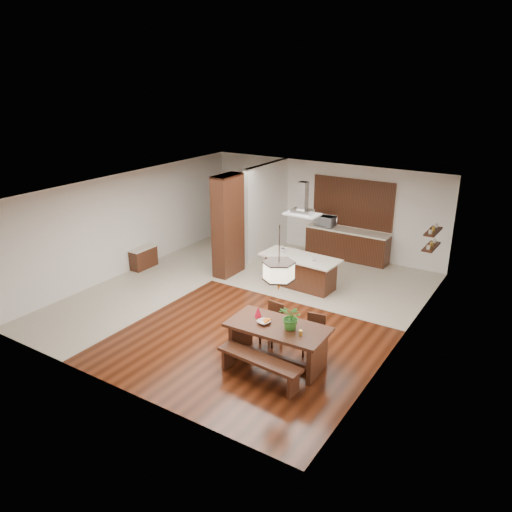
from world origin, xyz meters
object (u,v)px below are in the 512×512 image
Objects in this scene: dining_table at (278,336)px; dining_chair_right at (313,336)px; hallway_console at (144,258)px; dining_chair_left at (271,324)px; foliage_plant at (292,317)px; island_cup at (312,259)px; dining_bench at (259,369)px; fruit_bowl at (264,322)px; kitchen_island at (300,271)px; pendant_lantern at (279,259)px; range_hood at (303,199)px; microwave at (326,221)px.

dining_chair_right is (0.48, 0.63, -0.17)m from dining_table.
hallway_console is 6.71m from dining_chair_right.
foliage_plant is (0.81, -0.58, 0.64)m from dining_chair_left.
dining_chair_left is (-0.52, 0.60, -0.16)m from dining_table.
island_cup is (-1.47, 2.89, 0.49)m from dining_chair_right.
fruit_bowl reaches higher than dining_bench.
foliage_plant is at bearing 4.11° from dining_table.
kitchen_island reaches higher than dining_table.
foliage_plant reaches higher than kitchen_island.
fruit_bowl is 3.65m from island_cup.
foliage_plant is at bearing 9.30° from fruit_bowl.
hallway_console is at bearing 168.68° from dining_chair_left.
dining_bench is 2.13m from pendant_lantern.
microwave is at bearing 101.58° from range_hood.
range_hood is (-1.88, 3.02, 2.02)m from dining_chair_right.
dining_table is at bearing -68.98° from range_hood.
fruit_bowl is 3.90m from kitchen_island.
fruit_bowl reaches higher than hallway_console.
foliage_plant reaches higher than dining_bench.
range_hood reaches higher than dining_chair_left.
island_cup is at bearing 12.91° from hallway_console.
dining_chair_left is 1.18m from foliage_plant.
foliage_plant reaches higher than hallway_console.
dining_table is at bearing -42.51° from dining_chair_left.
kitchen_island reaches higher than dining_bench.
pendant_lantern reaches higher than dining_bench.
range_hood is at bearing 111.02° from pendant_lantern.
range_hood reaches higher than island_cup.
pendant_lantern is (6.00, -2.36, 1.93)m from hallway_console.
hallway_console is 5.75m from microwave.
dining_table is 1.55× the size of pendant_lantern.
island_cup is (0.41, -0.13, -1.54)m from range_hood.
dining_bench is 1.93× the size of dining_chair_left.
island_cup is (-0.99, 3.51, -1.32)m from pendant_lantern.
dining_chair_right is at bearing -15.01° from hallway_console.
foliage_plant is 0.62m from fruit_bowl.
island_cup is 3.03m from microwave.
foliage_plant is at bearing -61.83° from kitchen_island.
dining_bench is at bearing -64.89° from fruit_bowl.
dining_table is 4.00× the size of foliage_plant.
fruit_bowl is at bearing -170.70° from foliage_plant.
dining_bench is (6.02, -3.09, -0.07)m from hallway_console.
range_hood is 1.51× the size of microwave.
microwave is at bearing 104.74° from kitchen_island.
dining_chair_left is 1.00m from dining_chair_right.
dining_chair_right is 0.40× the size of kitchen_island.
dining_chair_right is (0.46, 1.35, 0.20)m from dining_bench.
microwave is at bearing 44.83° from hallway_console.
dining_chair_right is at bearing 72.10° from foliage_plant.
fruit_bowl is at bearing -23.09° from hallway_console.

